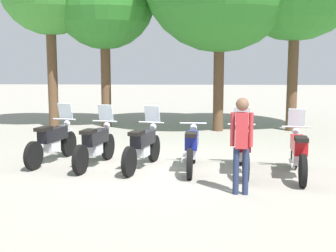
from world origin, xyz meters
TOP-DOWN VIEW (x-y plane):
  - ground_plane at (0.00, 0.00)m, footprint 80.00×80.00m
  - motorcycle_0 at (-2.75, 0.57)m, footprint 0.80×2.15m
  - motorcycle_1 at (-1.65, 0.22)m, footprint 0.75×2.16m
  - motorcycle_2 at (-0.54, 0.07)m, footprint 0.82×2.14m
  - motorcycle_3 at (0.55, -0.07)m, footprint 0.62×2.19m
  - motorcycle_4 at (1.65, -0.21)m, footprint 0.62×2.19m
  - motorcycle_5 at (2.76, -0.55)m, footprint 0.66×2.18m
  - person_0 at (1.41, -1.90)m, footprint 0.41×0.25m

SIDE VIEW (x-z plane):
  - ground_plane at x=0.00m, z-range 0.00..0.00m
  - motorcycle_3 at x=0.55m, z-range 0.01..1.00m
  - motorcycle_0 at x=-2.75m, z-range -0.17..1.20m
  - motorcycle_1 at x=-1.65m, z-range -0.17..1.20m
  - motorcycle_2 at x=-0.54m, z-range -0.17..1.20m
  - motorcycle_4 at x=1.65m, z-range -0.17..1.20m
  - motorcycle_5 at x=2.76m, z-range -0.17..1.20m
  - person_0 at x=1.41m, z-range 0.16..1.90m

